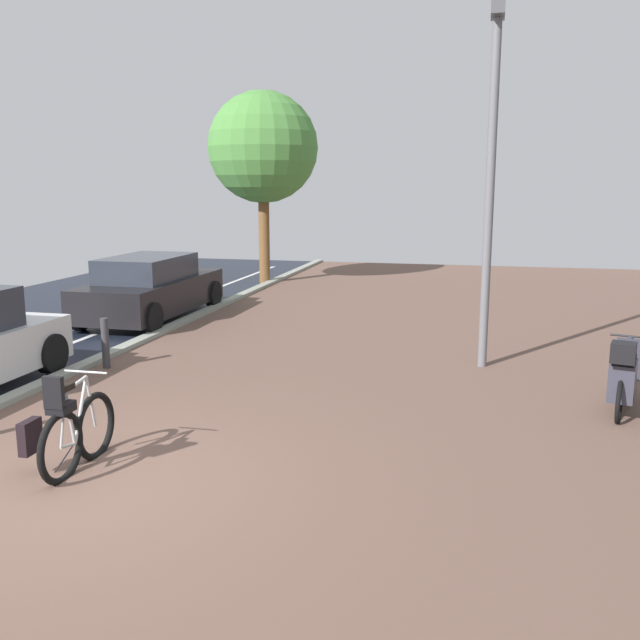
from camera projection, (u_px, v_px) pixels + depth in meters
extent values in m
cube|color=brown|center=(606.00, 545.00, 5.66)|extent=(14.40, 40.00, 0.05)
torus|color=black|center=(61.00, 448.00, 6.80)|extent=(0.08, 0.73, 0.73)
torus|color=black|center=(95.00, 426.00, 7.41)|extent=(0.08, 0.73, 0.73)
cylinder|color=#B5B5B5|center=(81.00, 410.00, 7.12)|extent=(0.04, 0.31, 0.64)
cylinder|color=#B5B5B5|center=(70.00, 418.00, 6.94)|extent=(0.04, 0.14, 0.58)
cylinder|color=#B5B5B5|center=(76.00, 384.00, 7.01)|extent=(0.04, 0.39, 0.09)
cylinder|color=#B5B5B5|center=(68.00, 446.00, 6.92)|extent=(0.03, 0.25, 0.08)
cylinder|color=#B5B5B5|center=(63.00, 420.00, 6.82)|extent=(0.03, 0.17, 0.53)
cylinder|color=#B5B5B5|center=(91.00, 402.00, 7.30)|extent=(0.03, 0.15, 0.58)
cube|color=black|center=(65.00, 388.00, 6.83)|extent=(0.09, 0.22, 0.06)
cylinder|color=#ADADB2|center=(86.00, 372.00, 7.18)|extent=(0.48, 0.03, 0.02)
cube|color=black|center=(61.00, 407.00, 6.77)|extent=(0.20, 0.24, 0.10)
cube|color=black|center=(54.00, 393.00, 6.64)|extent=(0.20, 0.06, 0.32)
cube|color=black|center=(30.00, 437.00, 6.91)|extent=(0.10, 0.28, 0.34)
cylinder|color=black|center=(64.00, 459.00, 7.02)|extent=(0.20, 0.10, 0.29)
torus|color=black|center=(619.00, 401.00, 8.49)|extent=(0.19, 0.57, 0.57)
torus|color=black|center=(627.00, 375.00, 9.65)|extent=(0.19, 0.57, 0.57)
cube|color=#373845|center=(624.00, 389.00, 9.07)|extent=(0.45, 0.79, 0.08)
cube|color=#373845|center=(622.00, 380.00, 8.66)|extent=(0.43, 0.64, 0.47)
cube|color=black|center=(624.00, 359.00, 8.61)|extent=(0.38, 0.58, 0.06)
cylinder|color=#373845|center=(629.00, 356.00, 9.57)|extent=(0.10, 0.13, 0.57)
cube|color=#373845|center=(629.00, 359.00, 9.51)|extent=(0.33, 0.15, 0.57)
cylinder|color=black|center=(631.00, 336.00, 9.49)|extent=(0.51, 0.15, 0.03)
cube|color=black|center=(623.00, 352.00, 8.33)|extent=(0.34, 0.34, 0.24)
cylinder|color=black|center=(51.00, 354.00, 10.67)|extent=(0.20, 0.62, 0.62)
cube|color=black|center=(152.00, 294.00, 15.16)|extent=(1.66, 4.19, 0.69)
cube|color=#282D38|center=(147.00, 268.00, 14.89)|extent=(1.40, 2.25, 0.50)
cylinder|color=black|center=(152.00, 292.00, 16.88)|extent=(0.20, 0.62, 0.62)
cylinder|color=black|center=(213.00, 294.00, 16.52)|extent=(0.20, 0.62, 0.62)
cylinder|color=black|center=(79.00, 315.00, 13.88)|extent=(0.20, 0.62, 0.62)
cylinder|color=black|center=(152.00, 318.00, 13.52)|extent=(0.20, 0.62, 0.62)
cylinder|color=slate|center=(489.00, 201.00, 10.65)|extent=(0.14, 0.14, 5.24)
cube|color=#4C4C51|center=(498.00, 10.00, 10.13)|extent=(0.20, 0.52, 0.18)
cylinder|color=brown|center=(264.00, 235.00, 20.40)|extent=(0.32, 0.32, 2.81)
sphere|color=#4B883C|center=(263.00, 147.00, 19.92)|extent=(3.17, 3.17, 3.17)
cylinder|color=#38383D|center=(105.00, 343.00, 10.97)|extent=(0.12, 0.12, 0.80)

